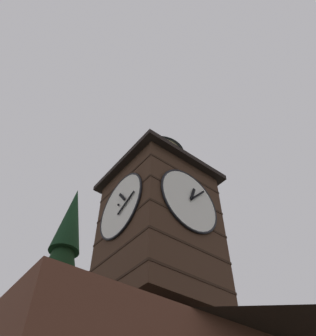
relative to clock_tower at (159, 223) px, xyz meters
name	(u,v)px	position (x,y,z in m)	size (l,w,h in m)	color
clock_tower	(159,223)	(0.00, 0.00, 0.00)	(4.74, 4.74, 9.91)	#422B1E
flying_bird_high	(192,171)	(-5.14, -2.51, 8.39)	(0.43, 0.68, 0.14)	black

